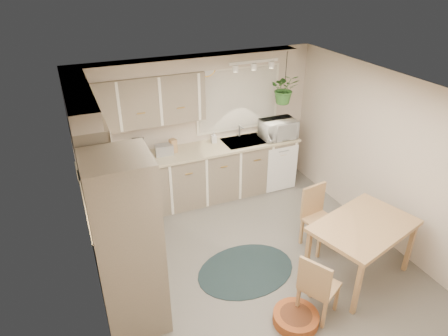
{
  "coord_description": "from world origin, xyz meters",
  "views": [
    {
      "loc": [
        -2.03,
        -3.76,
        3.71
      ],
      "look_at": [
        -0.2,
        0.55,
        1.22
      ],
      "focal_mm": 32.0,
      "sensor_mm": 36.0,
      "label": 1
    }
  ],
  "objects": [
    {
      "name": "wall_oven_face",
      "position": [
        -1.35,
        -0.38,
        1.05
      ],
      "size": [
        0.02,
        0.56,
        0.58
      ],
      "primitive_type": "cube",
      "color": "white",
      "rests_on": "oven_stack"
    },
    {
      "name": "ceiling",
      "position": [
        0.0,
        0.0,
        2.4
      ],
      "size": [
        4.2,
        4.2,
        0.0
      ],
      "primitive_type": "plane",
      "color": "white",
      "rests_on": "wall_back"
    },
    {
      "name": "oven_stack",
      "position": [
        -1.68,
        -0.38,
        1.05
      ],
      "size": [
        0.65,
        0.65,
        2.1
      ],
      "primitive_type": "cube",
      "color": "gray",
      "rests_on": "floor"
    },
    {
      "name": "upper_cab_back",
      "position": [
        -1.0,
        1.93,
        1.83
      ],
      "size": [
        2.0,
        0.35,
        0.75
      ],
      "primitive_type": "cube",
      "color": "gray",
      "rests_on": "wall_back"
    },
    {
      "name": "base_cab_back",
      "position": [
        -0.2,
        1.8,
        0.45
      ],
      "size": [
        3.6,
        0.6,
        0.9
      ],
      "primitive_type": "cube",
      "color": "gray",
      "rests_on": "floor"
    },
    {
      "name": "window_blinds",
      "position": [
        0.7,
        2.07,
        1.6
      ],
      "size": [
        1.4,
        0.02,
        1.0
      ],
      "primitive_type": "cube",
      "color": "white",
      "rests_on": "wall_back"
    },
    {
      "name": "counter_left",
      "position": [
        -1.69,
        0.88,
        0.92
      ],
      "size": [
        0.64,
        1.89,
        0.04
      ],
      "primitive_type": "cube",
      "color": "beige",
      "rests_on": "base_cab_left"
    },
    {
      "name": "wall_left",
      "position": [
        -2.0,
        0.0,
        1.2
      ],
      "size": [
        0.04,
        4.2,
        2.4
      ],
      "primitive_type": "cube",
      "color": "beige",
      "rests_on": "floor"
    },
    {
      "name": "soap_bottle",
      "position": [
        0.2,
        1.95,
        0.98
      ],
      "size": [
        0.09,
        0.19,
        0.09
      ],
      "primitive_type": "imported",
      "rotation": [
        0.0,
        0.0,
        -0.01
      ],
      "color": "white",
      "rests_on": "counter_back"
    },
    {
      "name": "dining_table",
      "position": [
        1.12,
        -0.75,
        0.4
      ],
      "size": [
        1.46,
        1.17,
        0.8
      ],
      "primitive_type": "cube",
      "rotation": [
        0.0,
        0.0,
        0.28
      ],
      "color": "tan",
      "rests_on": "floor"
    },
    {
      "name": "track_light_bar",
      "position": [
        0.7,
        1.55,
        2.33
      ],
      "size": [
        0.8,
        0.04,
        0.04
      ],
      "primitive_type": "cube",
      "color": "white",
      "rests_on": "ceiling"
    },
    {
      "name": "window_frame",
      "position": [
        0.7,
        2.08,
        1.6
      ],
      "size": [
        1.5,
        0.02,
        1.1
      ],
      "primitive_type": "cube",
      "color": "white",
      "rests_on": "wall_back"
    },
    {
      "name": "counter_back",
      "position": [
        -0.2,
        1.79,
        0.92
      ],
      "size": [
        3.64,
        0.64,
        0.04
      ],
      "primitive_type": "cube",
      "color": "beige",
      "rests_on": "base_cab_back"
    },
    {
      "name": "range_hood",
      "position": [
        -1.7,
        0.3,
        1.4
      ],
      "size": [
        0.4,
        0.6,
        0.14
      ],
      "primitive_type": "cube",
      "color": "white",
      "rests_on": "upper_cab_left"
    },
    {
      "name": "wall_back",
      "position": [
        0.0,
        2.1,
        1.2
      ],
      "size": [
        4.0,
        0.04,
        2.4
      ],
      "primitive_type": "cube",
      "color": "beige",
      "rests_on": "floor"
    },
    {
      "name": "braided_rug",
      "position": [
        -0.18,
        -0.14,
        0.01
      ],
      "size": [
        1.41,
        1.1,
        0.01
      ],
      "primitive_type": "ellipsoid",
      "rotation": [
        0.0,
        0.0,
        0.08
      ],
      "color": "black",
      "rests_on": "floor"
    },
    {
      "name": "cooktop",
      "position": [
        -1.68,
        0.3,
        0.94
      ],
      "size": [
        0.52,
        0.58,
        0.02
      ],
      "primitive_type": "cube",
      "color": "white",
      "rests_on": "counter_left"
    },
    {
      "name": "soffit_back",
      "position": [
        -0.2,
        1.95,
        2.3
      ],
      "size": [
        3.6,
        0.3,
        0.2
      ],
      "primitive_type": "cube",
      "color": "beige",
      "rests_on": "wall_back"
    },
    {
      "name": "wall_clock",
      "position": [
        0.15,
        2.07,
        2.18
      ],
      "size": [
        0.3,
        0.03,
        0.3
      ],
      "primitive_type": "cylinder",
      "rotation": [
        1.57,
        0.0,
        0.0
      ],
      "color": "#EEC154",
      "rests_on": "wall_back"
    },
    {
      "name": "base_cab_left",
      "position": [
        -1.7,
        0.88,
        0.45
      ],
      "size": [
        0.6,
        1.85,
        0.9
      ],
      "primitive_type": "cube",
      "color": "gray",
      "rests_on": "floor"
    },
    {
      "name": "microwave",
      "position": [
        1.29,
        1.7,
        1.14
      ],
      "size": [
        0.59,
        0.33,
        0.4
      ],
      "primitive_type": "imported",
      "rotation": [
        0.0,
        0.0,
        0.0
      ],
      "color": "white",
      "rests_on": "counter_back"
    },
    {
      "name": "coffee_maker",
      "position": [
        -1.09,
        1.8,
        1.1
      ],
      "size": [
        0.23,
        0.26,
        0.32
      ],
      "primitive_type": "cube",
      "rotation": [
        0.0,
        0.0,
        -0.25
      ],
      "color": "black",
      "rests_on": "counter_back"
    },
    {
      "name": "knife_block",
      "position": [
        -0.53,
        1.85,
        1.05
      ],
      "size": [
        0.12,
        0.12,
        0.22
      ],
      "primitive_type": "cube",
      "rotation": [
        0.0,
        0.0,
        0.24
      ],
      "color": "tan",
      "rests_on": "counter_back"
    },
    {
      "name": "upper_cab_left",
      "position": [
        -1.82,
        1.0,
        1.83
      ],
      "size": [
        0.35,
        2.0,
        0.75
      ],
      "primitive_type": "cube",
      "color": "gray",
      "rests_on": "wall_left"
    },
    {
      "name": "pet_bed",
      "position": [
        -0.02,
        -1.12,
        0.06
      ],
      "size": [
        0.68,
        0.68,
        0.12
      ],
      "primitive_type": "cylinder",
      "rotation": [
        0.0,
        0.0,
        -0.38
      ],
      "color": "#9D451F",
      "rests_on": "floor"
    },
    {
      "name": "wall_front",
      "position": [
        0.0,
        -2.1,
        1.2
      ],
      "size": [
        4.0,
        0.04,
        2.4
      ],
      "primitive_type": "cube",
      "color": "beige",
      "rests_on": "floor"
    },
    {
      "name": "chair_left",
      "position": [
        0.28,
        -1.08,
        0.43
      ],
      "size": [
        0.54,
        0.54,
        0.86
      ],
      "primitive_type": "cube",
      "rotation": [
        0.0,
        0.0,
        -1.07
      ],
      "color": "tan",
      "rests_on": "floor"
    },
    {
      "name": "dishwasher_front",
      "position": [
        1.3,
        1.49,
        0.42
      ],
      "size": [
        0.58,
        0.02,
        0.83
      ],
      "primitive_type": "cube",
      "color": "white",
      "rests_on": "base_cab_back"
    },
    {
      "name": "sink",
      "position": [
        0.7,
        1.8,
        0.9
      ],
      "size": [
        0.7,
        0.48,
        0.1
      ],
      "primitive_type": "cube",
      "color": "#A4A6AB",
      "rests_on": "counter_back"
    },
    {
      "name": "toaster",
      "position": [
        -0.69,
        1.82,
        1.02
      ],
      "size": [
        0.29,
        0.18,
        0.17
      ],
      "primitive_type": "cube",
      "rotation": [
        0.0,
        0.0,
        -0.08
      ],
      "color": "#A4A6AB",
      "rests_on": "counter_back"
    },
    {
      "name": "floor",
      "position": [
        0.0,
        0.0,
        0.0
      ],
      "size": [
        4.2,
        4.2,
        0.0
      ],
      "primitive_type": "plane",
      "color": "#636057",
      "rests_on": "ground"
    },
    {
      "name": "soffit_left",
      "position": [
        -1.85,
        1.0,
        2.3
      ],
      "size": [
        0.3,
        2.0,
        0.2
      ],
      "primitive_type": "cube",
      "color": "beige",
      "rests_on": "wall_left"
    },
    {
      "name": "wall_right",
      "position": [
        2.0,
        0.0,
        1.2
      ],
      "size": [
        0.04,
        4.2,
        2.4
      ],
      "primitive_type": "cube",
      "color": "beige",
      "rests_on": "floor"
    },
    {
      "name": "chair_back",
      "position": [
        1.01,
        -0.07,
        0.46
      ],
      "size": [
        0.49,
        0.49,
        0.92
      ],
      "primitive_type": "cube",
      "rotation": [
        0.0,
        0.0,
        3.3
      ],
      "color": "tan",
      "rests_on": "floor"
    },
    {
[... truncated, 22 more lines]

